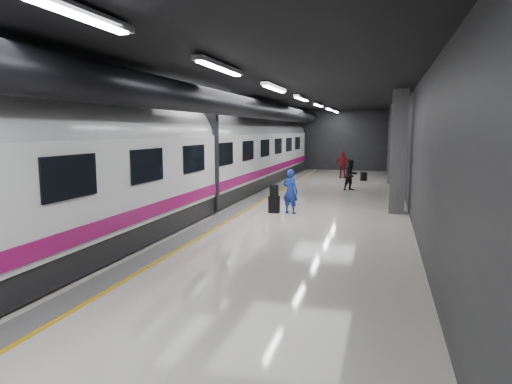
% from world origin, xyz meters
% --- Properties ---
extents(ground, '(40.00, 40.00, 0.00)m').
position_xyz_m(ground, '(0.00, 0.00, 0.00)').
color(ground, silver).
rests_on(ground, ground).
extents(platform_hall, '(10.02, 40.02, 4.51)m').
position_xyz_m(platform_hall, '(-0.29, 0.96, 3.54)').
color(platform_hall, black).
rests_on(platform_hall, ground).
extents(train, '(3.05, 38.00, 4.05)m').
position_xyz_m(train, '(-3.25, -0.00, 2.07)').
color(train, black).
rests_on(train, ground).
extents(traveler_main, '(0.69, 0.55, 1.64)m').
position_xyz_m(traveler_main, '(0.78, 0.83, 0.82)').
color(traveler_main, '#174FB2').
rests_on(traveler_main, ground).
extents(suitcase_main, '(0.40, 0.26, 0.63)m').
position_xyz_m(suitcase_main, '(0.18, 0.80, 0.31)').
color(suitcase_main, black).
rests_on(suitcase_main, ground).
extents(shoulder_bag, '(0.33, 0.20, 0.42)m').
position_xyz_m(shoulder_bag, '(0.18, 0.78, 0.84)').
color(shoulder_bag, black).
rests_on(shoulder_bag, suitcase_main).
extents(traveler_far_a, '(0.97, 0.96, 1.58)m').
position_xyz_m(traveler_far_a, '(2.46, 8.09, 0.79)').
color(traveler_far_a, black).
rests_on(traveler_far_a, ground).
extents(traveler_far_b, '(1.01, 0.46, 1.70)m').
position_xyz_m(traveler_far_b, '(1.50, 14.12, 0.85)').
color(traveler_far_b, maroon).
rests_on(traveler_far_b, ground).
extents(suitcase_far, '(0.41, 0.35, 0.52)m').
position_xyz_m(suitcase_far, '(2.90, 12.81, 0.26)').
color(suitcase_far, black).
rests_on(suitcase_far, ground).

